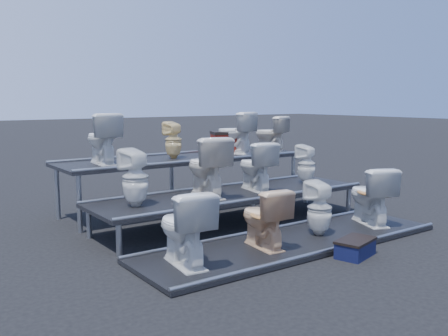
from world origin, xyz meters
TOP-DOWN VIEW (x-y plane):
  - ground at (0.00, 0.00)m, footprint 80.00×80.00m
  - tier_front at (0.00, -1.30)m, footprint 4.20×1.20m
  - tier_mid at (0.00, 0.00)m, footprint 4.20×1.20m
  - tier_back at (0.00, 1.30)m, footprint 4.20×1.20m
  - toilet_0 at (-1.59, -1.30)m, footprint 0.56×0.86m
  - toilet_1 at (-0.49, -1.30)m, footprint 0.48×0.75m
  - toilet_2 at (0.45, -1.30)m, footprint 0.33×0.34m
  - toilet_3 at (1.47, -1.30)m, footprint 0.72×0.92m
  - toilet_4 at (-1.53, 0.00)m, footprint 0.40×0.41m
  - toilet_5 at (-0.44, 0.00)m, footprint 0.63×0.91m
  - toilet_6 at (0.44, 0.00)m, footprint 0.53×0.78m
  - toilet_7 at (1.50, 0.00)m, footprint 0.33×0.34m
  - toilet_8 at (-1.43, 1.30)m, footprint 0.48×0.77m
  - toilet_9 at (-0.23, 1.30)m, footprint 0.31×0.31m
  - toilet_10 at (1.01, 1.30)m, footprint 0.56×0.80m
  - toilet_11 at (1.84, 1.30)m, footprint 0.49×0.70m
  - red_crate at (0.93, 1.46)m, footprint 0.57×0.52m
  - step_stool at (0.26, -2.06)m, footprint 0.56×0.42m

SIDE VIEW (x-z plane):
  - ground at x=0.00m, z-range 0.00..0.00m
  - tier_front at x=0.00m, z-range 0.00..0.06m
  - step_stool at x=0.26m, z-range 0.00..0.18m
  - tier_mid at x=0.00m, z-range 0.00..0.46m
  - toilet_2 at x=0.45m, z-range 0.06..0.77m
  - toilet_1 at x=-0.49m, z-range 0.06..0.78m
  - tier_back at x=0.00m, z-range 0.00..0.86m
  - toilet_0 at x=-1.59m, z-range 0.06..0.88m
  - toilet_3 at x=1.47m, z-range 0.06..0.88m
  - toilet_7 at x=1.50m, z-range 0.46..1.09m
  - toilet_6 at x=0.44m, z-range 0.46..1.19m
  - toilet_4 at x=-1.53m, z-range 0.46..1.20m
  - toilet_5 at x=-0.44m, z-range 0.46..1.31m
  - red_crate at x=0.93m, z-range 0.86..1.20m
  - toilet_9 at x=-0.23m, z-range 0.86..1.46m
  - toilet_11 at x=1.84m, z-range 0.86..1.51m
  - toilet_10 at x=1.01m, z-range 0.86..1.60m
  - toilet_8 at x=-1.43m, z-range 0.86..1.62m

